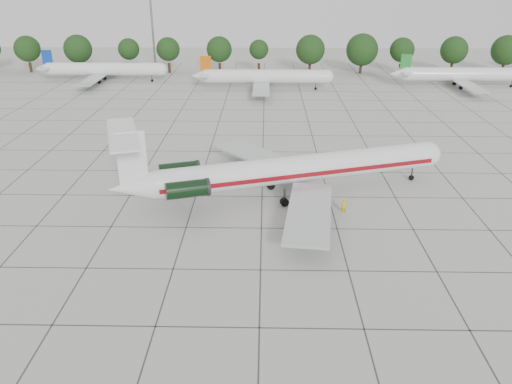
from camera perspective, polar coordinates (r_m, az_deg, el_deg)
ground at (r=52.85m, az=0.62°, el=-4.16°), size 260.00×260.00×0.00m
apron_joints at (r=66.42m, az=0.75°, el=2.02°), size 170.00×170.00×0.02m
main_airliner at (r=58.76m, az=3.06°, el=2.51°), size 40.32×30.83×9.65m
ground_crew at (r=56.47m, az=9.99°, el=-1.61°), size 0.74×0.62×1.73m
bg_airliner_b at (r=128.19m, az=-17.00°, el=13.26°), size 28.24×27.20×7.40m
bg_airliner_c at (r=114.26m, az=1.05°, el=13.04°), size 28.24×27.20×7.40m
bg_airliner_d at (r=125.86m, az=22.56°, el=12.29°), size 28.24×27.20×7.40m
tree_line at (r=133.41m, az=-4.22°, el=15.94°), size 249.86×8.44×10.22m
floodlight_mast at (r=142.17m, az=-11.89°, el=19.41°), size 1.60×1.60×25.45m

